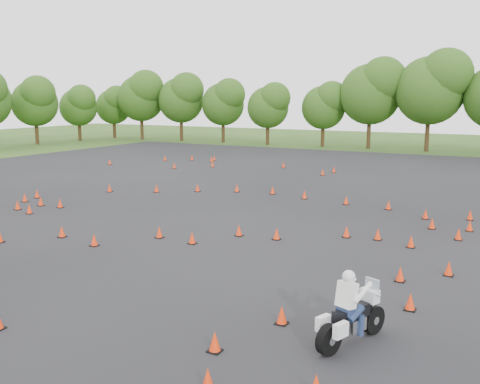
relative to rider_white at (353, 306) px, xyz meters
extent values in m
plane|color=#2D5119|center=(-8.48, 6.51, -0.91)|extent=(140.00, 140.00, 0.00)
plane|color=black|center=(-8.48, 12.51, -0.90)|extent=(62.00, 62.00, 0.00)
cone|color=red|center=(-13.11, 3.80, -0.68)|extent=(0.26, 0.26, 0.45)
cone|color=red|center=(-0.46, 0.78, -0.68)|extent=(0.26, 0.26, 0.45)
cone|color=red|center=(-1.67, 9.38, -0.68)|extent=(0.26, 0.26, 0.45)
cone|color=red|center=(-20.84, 28.50, -0.68)|extent=(0.26, 0.26, 0.45)
cone|color=red|center=(-9.26, 27.08, -0.68)|extent=(0.26, 0.26, 0.45)
cone|color=red|center=(-17.65, 8.03, -0.68)|extent=(0.26, 0.26, 0.45)
cone|color=red|center=(-0.30, 8.87, -0.68)|extent=(0.26, 0.26, 0.45)
cone|color=red|center=(-18.55, 12.79, -0.68)|extent=(0.26, 0.26, 0.45)
cone|color=red|center=(-20.53, 8.27, -0.68)|extent=(0.26, 0.26, 0.45)
cone|color=red|center=(-17.87, 6.28, -0.68)|extent=(0.26, 0.26, 0.45)
cone|color=red|center=(-2.89, 9.18, -0.68)|extent=(0.26, 0.26, 0.45)
cone|color=red|center=(-20.86, 9.40, -0.68)|extent=(0.26, 0.26, 0.45)
cone|color=red|center=(-21.24, 23.41, -0.68)|extent=(0.26, 0.26, 0.45)
cone|color=red|center=(-24.96, 27.30, -0.68)|extent=(0.26, 0.26, 0.45)
cone|color=red|center=(-23.07, 28.80, -0.68)|extent=(0.26, 0.26, 0.45)
cone|color=red|center=(-13.72, 27.86, -0.68)|extent=(0.26, 0.26, 0.45)
cone|color=red|center=(-2.61, 15.45, -0.68)|extent=(0.26, 0.26, 0.45)
cone|color=red|center=(1.38, 6.11, -0.68)|extent=(0.26, 0.26, 0.45)
cone|color=red|center=(-9.55, 5.57, -0.68)|extent=(0.26, 0.26, 0.45)
cone|color=red|center=(-21.14, 29.46, -0.68)|extent=(0.26, 0.26, 0.45)
cone|color=red|center=(-18.92, 7.93, -0.68)|extent=(0.26, 0.26, 0.45)
cone|color=red|center=(-27.48, 22.92, -0.68)|extent=(0.26, 0.26, 0.45)
cone|color=red|center=(-9.61, 16.71, -0.68)|extent=(0.26, 0.26, 0.45)
cone|color=red|center=(0.12, 4.83, -0.68)|extent=(0.26, 0.26, 0.45)
cone|color=red|center=(-0.31, 0.70, -0.68)|extent=(0.26, 0.26, 0.45)
cone|color=red|center=(-4.89, 15.72, -0.68)|extent=(0.26, 0.26, 0.45)
cone|color=red|center=(1.17, 10.88, -0.68)|extent=(0.26, 0.26, 0.45)
cone|color=red|center=(-15.98, 14.01, -0.68)|extent=(0.26, 0.26, 0.45)
cone|color=red|center=(-11.79, 16.35, -0.68)|extent=(0.26, 0.26, 0.45)
cone|color=red|center=(-7.42, 16.20, -0.68)|extent=(0.26, 0.26, 0.45)
cone|color=red|center=(-0.04, 12.29, -0.68)|extent=(0.26, 0.26, 0.45)
cone|color=red|center=(-13.96, 15.38, -0.68)|extent=(0.26, 0.26, 0.45)
cone|color=red|center=(-11.04, 3.43, -0.68)|extent=(0.26, 0.26, 0.45)
cone|color=red|center=(-2.58, -1.82, -0.68)|extent=(0.26, 0.26, 0.45)
cone|color=red|center=(1.43, 12.63, -0.68)|extent=(0.26, 0.26, 0.45)
cone|color=red|center=(0.83, 2.66, -0.68)|extent=(0.26, 0.26, 0.45)
cone|color=red|center=(-9.54, 25.33, -0.68)|extent=(0.26, 0.26, 0.45)
cone|color=red|center=(-19.16, 6.66, -0.68)|extent=(0.26, 0.26, 0.45)
cone|color=red|center=(-7.90, 5.44, -0.68)|extent=(0.26, 0.26, 0.45)
cone|color=red|center=(-0.61, 14.14, -0.68)|extent=(0.26, 0.26, 0.45)
cone|color=red|center=(-6.85, 7.34, -0.68)|extent=(0.26, 0.26, 0.45)
cone|color=red|center=(-19.02, 25.62, -0.68)|extent=(0.26, 0.26, 0.45)
cone|color=red|center=(-5.26, 7.54, -0.68)|extent=(0.26, 0.26, 0.45)
cone|color=red|center=(-1.85, 0.24, -0.68)|extent=(0.26, 0.26, 0.45)
cone|color=red|center=(1.25, 14.89, -0.68)|extent=(0.26, 0.26, 0.45)
cone|color=red|center=(-1.87, -3.29, -0.68)|extent=(0.26, 0.26, 0.45)
camera|label=1|loc=(3.13, -11.40, 4.71)|focal=40.00mm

